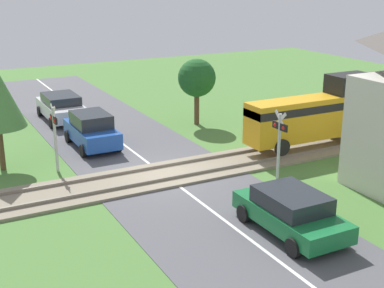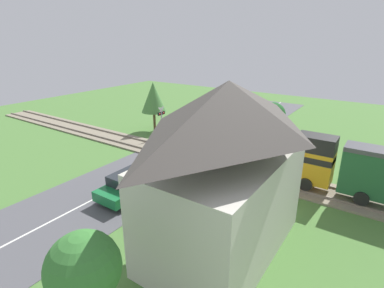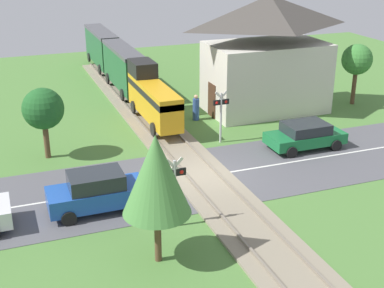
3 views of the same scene
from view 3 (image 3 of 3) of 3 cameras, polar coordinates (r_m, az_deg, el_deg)
ground_plane at (r=25.06m, az=1.02°, el=-3.55°), size 60.00×60.00×0.00m
road_surface at (r=25.06m, az=1.02°, el=-3.53°), size 48.00×6.40×0.02m
track_bed at (r=25.03m, az=1.02°, el=-3.41°), size 2.80×48.00×0.24m
train at (r=38.19m, az=-7.44°, el=8.21°), size 1.58×21.55×3.18m
car_near_crossing at (r=22.17m, az=-10.14°, el=-4.99°), size 3.97×1.87×1.68m
car_far_side at (r=28.72m, az=11.99°, el=0.95°), size 4.08×2.02×1.40m
crossing_signal_west_approach at (r=20.25m, az=-1.86°, el=-4.16°), size 0.90×0.18×2.90m
crossing_signal_east_approach at (r=28.55m, az=3.11°, el=3.68°), size 0.90×0.18×2.90m
station_building at (r=33.81m, az=7.99°, el=9.31°), size 7.86×4.58×7.19m
pedestrian_by_station at (r=32.41m, az=0.42°, el=3.81°), size 0.39×0.39×1.59m
tree_by_station at (r=36.56m, az=17.19°, el=8.56°), size 1.98×1.98×3.99m
tree_roadside_hedge at (r=27.30m, az=-15.59°, el=3.60°), size 2.06×2.06×3.63m
tree_beyond_track at (r=17.57m, az=-3.84°, el=-3.34°), size 2.34×2.34×4.70m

